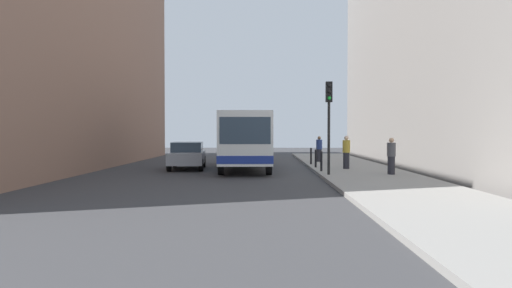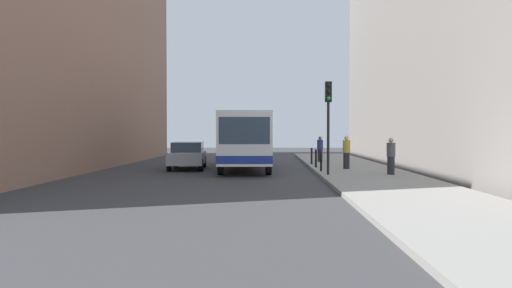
% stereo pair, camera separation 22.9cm
% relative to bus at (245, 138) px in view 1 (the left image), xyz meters
% --- Properties ---
extents(ground_plane, '(80.00, 80.00, 0.00)m').
position_rel_bus_xyz_m(ground_plane, '(0.38, -4.12, -1.73)').
color(ground_plane, '#38383A').
extents(sidewalk, '(4.40, 40.00, 0.15)m').
position_rel_bus_xyz_m(sidewalk, '(5.78, -4.12, -1.65)').
color(sidewalk, gray).
rests_on(sidewalk, ground).
extents(building_left, '(7.00, 32.00, 16.88)m').
position_rel_bus_xyz_m(building_left, '(-11.12, -0.12, 6.71)').
color(building_left, '#936B56').
rests_on(building_left, ground).
extents(building_right, '(7.00, 32.00, 13.63)m').
position_rel_bus_xyz_m(building_right, '(11.88, -0.12, 5.09)').
color(building_right, gray).
rests_on(building_right, ground).
extents(bus, '(2.97, 11.11, 3.00)m').
position_rel_bus_xyz_m(bus, '(0.00, 0.00, 0.00)').
color(bus, white).
rests_on(bus, ground).
extents(car_beside_bus, '(2.14, 4.53, 1.48)m').
position_rel_bus_xyz_m(car_beside_bus, '(-3.12, -0.46, -0.94)').
color(car_beside_bus, '#A5A8AD').
rests_on(car_beside_bus, ground).
extents(traffic_light, '(0.28, 0.33, 4.10)m').
position_rel_bus_xyz_m(traffic_light, '(3.93, -5.51, 1.28)').
color(traffic_light, black).
rests_on(traffic_light, sidewalk).
extents(bollard_near, '(0.11, 0.11, 0.95)m').
position_rel_bus_xyz_m(bollard_near, '(3.83, -3.60, -1.10)').
color(bollard_near, black).
rests_on(bollard_near, sidewalk).
extents(bollard_mid, '(0.11, 0.11, 0.95)m').
position_rel_bus_xyz_m(bollard_mid, '(3.83, -1.04, -1.10)').
color(bollard_mid, black).
rests_on(bollard_mid, sidewalk).
extents(bollard_far, '(0.11, 0.11, 0.95)m').
position_rel_bus_xyz_m(bollard_far, '(3.83, 1.52, -1.10)').
color(bollard_far, black).
rests_on(bollard_far, sidewalk).
extents(pedestrian_near_signal, '(0.38, 0.38, 1.63)m').
position_rel_bus_xyz_m(pedestrian_near_signal, '(6.73, -5.34, -0.77)').
color(pedestrian_near_signal, '#26262D').
rests_on(pedestrian_near_signal, sidewalk).
extents(pedestrian_mid_sidewalk, '(0.38, 0.38, 1.69)m').
position_rel_bus_xyz_m(pedestrian_mid_sidewalk, '(5.29, -2.04, -0.73)').
color(pedestrian_mid_sidewalk, '#26262D').
rests_on(pedestrian_mid_sidewalk, sidewalk).
extents(pedestrian_far_sidewalk, '(0.38, 0.38, 1.61)m').
position_rel_bus_xyz_m(pedestrian_far_sidewalk, '(4.58, 3.96, -0.78)').
color(pedestrian_far_sidewalk, '#26262D').
rests_on(pedestrian_far_sidewalk, sidewalk).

